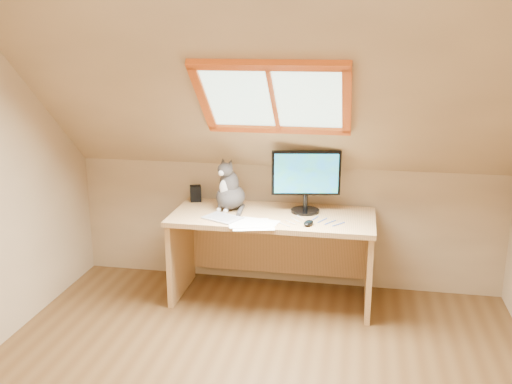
# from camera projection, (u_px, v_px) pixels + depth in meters

# --- Properties ---
(room_shell) EXTENTS (3.52, 3.52, 2.41)m
(room_shell) POSITION_uv_depth(u_px,v_px,m) (237.00, 163.00, 2.74)
(room_shell) COLOR tan
(room_shell) RESTS_ON ground
(desk) EXTENTS (1.54, 0.67, 0.70)m
(desk) POSITION_uv_depth(u_px,v_px,m) (274.00, 239.00, 4.46)
(desk) COLOR tan
(desk) RESTS_ON ground
(monitor) EXTENTS (0.52, 0.22, 0.48)m
(monitor) POSITION_uv_depth(u_px,v_px,m) (306.00, 177.00, 4.33)
(monitor) COLOR black
(monitor) RESTS_ON desk
(cat) EXTENTS (0.32, 0.34, 0.42)m
(cat) POSITION_uv_depth(u_px,v_px,m) (230.00, 191.00, 4.44)
(cat) COLOR #494340
(cat) RESTS_ON desk
(desk_speaker) EXTENTS (0.11, 0.11, 0.13)m
(desk_speaker) POSITION_uv_depth(u_px,v_px,m) (196.00, 193.00, 4.68)
(desk_speaker) COLOR black
(desk_speaker) RESTS_ON desk
(graphics_tablet) EXTENTS (0.32, 0.29, 0.01)m
(graphics_tablet) POSITION_uv_depth(u_px,v_px,m) (222.00, 218.00, 4.24)
(graphics_tablet) COLOR #B2B2B7
(graphics_tablet) RESTS_ON desk
(mouse) EXTENTS (0.09, 0.12, 0.03)m
(mouse) POSITION_uv_depth(u_px,v_px,m) (309.00, 223.00, 4.10)
(mouse) COLOR black
(mouse) RESTS_ON desk
(papers) EXTENTS (0.35, 0.30, 0.01)m
(papers) POSITION_uv_depth(u_px,v_px,m) (252.00, 224.00, 4.11)
(papers) COLOR white
(papers) RESTS_ON desk
(cables) EXTENTS (0.51, 0.26, 0.01)m
(cables) POSITION_uv_depth(u_px,v_px,m) (313.00, 221.00, 4.17)
(cables) COLOR silver
(cables) RESTS_ON desk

